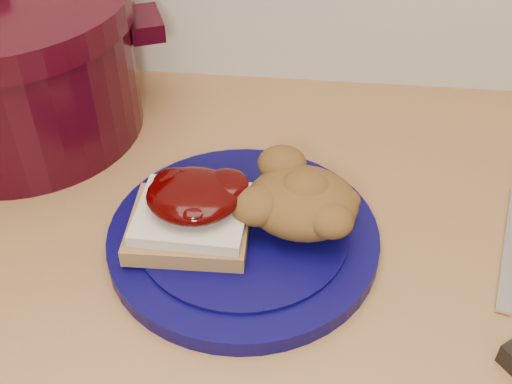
# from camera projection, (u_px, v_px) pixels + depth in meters

# --- Properties ---
(plate) EXTENTS (0.28, 0.28, 0.02)m
(plate) POSITION_uv_depth(u_px,v_px,m) (243.00, 238.00, 0.61)
(plate) COLOR #07043C
(plate) RESTS_ON wood_countertop
(sandwich) EXTENTS (0.11, 0.10, 0.05)m
(sandwich) POSITION_uv_depth(u_px,v_px,m) (192.00, 212.00, 0.59)
(sandwich) COLOR olive
(sandwich) RESTS_ON plate
(stuffing_mound) EXTENTS (0.11, 0.10, 0.05)m
(stuffing_mound) POSITION_uv_depth(u_px,v_px,m) (302.00, 202.00, 0.59)
(stuffing_mound) COLOR brown
(stuffing_mound) RESTS_ON plate
(butter_knife) EXTENTS (0.06, 0.17, 0.00)m
(butter_knife) POSITION_uv_depth(u_px,v_px,m) (511.00, 244.00, 0.61)
(butter_knife) COLOR silver
(butter_knife) RESTS_ON wood_countertop
(dutch_oven) EXTENTS (0.38, 0.38, 0.18)m
(dutch_oven) POSITION_uv_depth(u_px,v_px,m) (11.00, 63.00, 0.71)
(dutch_oven) COLOR black
(dutch_oven) RESTS_ON wood_countertop
(pepper_grinder) EXTENTS (0.05, 0.05, 0.12)m
(pepper_grinder) POSITION_uv_depth(u_px,v_px,m) (20.00, 80.00, 0.73)
(pepper_grinder) COLOR black
(pepper_grinder) RESTS_ON wood_countertop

